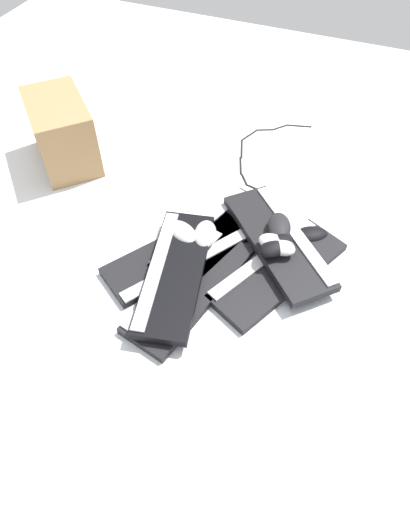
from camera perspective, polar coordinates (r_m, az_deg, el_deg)
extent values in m
plane|color=silver|center=(1.35, -2.14, -0.49)|extent=(3.20, 3.20, 0.00)
cube|color=#232326|center=(1.39, 1.28, 2.33)|extent=(0.46, 0.28, 0.02)
cube|color=#B2B5BA|center=(1.41, -0.48, 3.83)|extent=(0.41, 0.17, 0.01)
cube|color=black|center=(1.35, -3.59, 0.11)|extent=(0.45, 0.36, 0.02)
cube|color=silver|center=(1.31, -2.29, -1.00)|extent=(0.37, 0.26, 0.01)
cube|color=black|center=(1.27, -1.80, -4.09)|extent=(0.46, 0.25, 0.02)
cube|color=silver|center=(1.28, -3.84, -2.52)|extent=(0.42, 0.13, 0.01)
cube|color=black|center=(1.32, 9.19, -1.95)|extent=(0.46, 0.33, 0.02)
cube|color=#B2B5BA|center=(1.33, 7.48, -0.15)|extent=(0.39, 0.22, 0.01)
cube|color=black|center=(1.36, 9.05, 1.87)|extent=(0.42, 0.42, 0.02)
cube|color=silver|center=(1.37, 11.18, 2.95)|extent=(0.32, 0.32, 0.01)
cube|color=black|center=(1.27, -3.55, -2.08)|extent=(0.46, 0.24, 0.02)
cube|color=#B2B5BA|center=(1.27, -6.07, -1.32)|extent=(0.42, 0.13, 0.01)
ellipsoid|color=black|center=(1.30, 8.93, 1.31)|extent=(0.13, 0.11, 0.04)
ellipsoid|color=black|center=(1.43, 13.02, 2.56)|extent=(0.11, 0.13, 0.04)
ellipsoid|color=#B7B7BC|center=(1.36, -2.83, 2.98)|extent=(0.11, 0.13, 0.04)
ellipsoid|color=#B7B7BC|center=(1.30, 8.97, 1.42)|extent=(0.08, 0.12, 0.04)
ellipsoid|color=black|center=(1.35, 9.27, 3.65)|extent=(0.13, 0.10, 0.04)
ellipsoid|color=#B7B7BC|center=(1.35, 0.02, 2.74)|extent=(0.12, 0.09, 0.04)
cylinder|color=black|center=(1.49, 7.45, 5.48)|extent=(0.05, 0.03, 0.01)
cylinder|color=black|center=(1.54, 7.26, 7.17)|extent=(0.07, 0.03, 0.01)
cylinder|color=black|center=(1.58, 6.22, 8.52)|extent=(0.02, 0.06, 0.01)
cylinder|color=black|center=(1.61, 4.95, 9.57)|extent=(0.05, 0.04, 0.01)
cylinder|color=black|center=(1.66, 4.62, 11.24)|extent=(0.09, 0.04, 0.01)
cylinder|color=black|center=(1.74, 4.61, 13.30)|extent=(0.10, 0.04, 0.01)
cylinder|color=black|center=(1.82, 5.58, 14.89)|extent=(0.09, 0.04, 0.01)
cylinder|color=black|center=(1.85, 7.50, 15.44)|extent=(0.03, 0.06, 0.01)
cylinder|color=black|center=(1.87, 9.35, 15.66)|extent=(0.06, 0.05, 0.01)
cylinder|color=black|center=(1.89, 11.66, 15.71)|extent=(0.03, 0.09, 0.01)
sphere|color=black|center=(1.47, 7.58, 4.74)|extent=(0.01, 0.01, 0.01)
sphere|color=black|center=(1.51, 7.33, 6.20)|extent=(0.01, 0.01, 0.01)
sphere|color=black|center=(1.57, 7.19, 8.10)|extent=(0.01, 0.01, 0.01)
sphere|color=black|center=(1.59, 5.25, 8.93)|extent=(0.01, 0.01, 0.01)
sphere|color=black|center=(1.63, 4.65, 10.20)|extent=(0.01, 0.01, 0.01)
sphere|color=black|center=(1.70, 4.59, 12.24)|extent=(0.01, 0.01, 0.01)
sphere|color=black|center=(1.79, 4.63, 14.31)|extent=(0.01, 0.01, 0.01)
sphere|color=black|center=(1.85, 6.51, 15.44)|extent=(0.01, 0.01, 0.01)
sphere|color=black|center=(1.86, 8.49, 15.43)|extent=(0.01, 0.01, 0.01)
sphere|color=black|center=(1.89, 10.21, 15.88)|extent=(0.01, 0.01, 0.01)
sphere|color=black|center=(1.90, 13.09, 15.53)|extent=(0.01, 0.01, 0.01)
cube|color=#9E774C|center=(1.70, -17.43, 14.56)|extent=(0.34, 0.34, 0.23)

